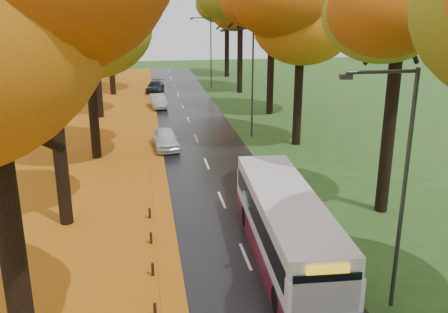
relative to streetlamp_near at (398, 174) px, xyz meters
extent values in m
cube|color=black|center=(-3.95, 17.00, -4.69)|extent=(6.50, 90.00, 0.04)
cube|color=silver|center=(-3.95, 17.00, -4.67)|extent=(0.12, 90.00, 0.01)
cube|color=#994D0D|center=(-12.95, 17.00, -4.70)|extent=(12.00, 90.00, 0.02)
cube|color=#B56712|center=(-7.00, 17.00, -4.67)|extent=(0.90, 90.00, 0.01)
cylinder|color=black|center=(-10.85, -2.50, -0.43)|extent=(0.60, 0.60, 8.58)
cylinder|color=black|center=(-11.45, 8.50, -0.14)|extent=(0.60, 0.60, 9.15)
cylinder|color=black|center=(-10.85, 18.50, -0.71)|extent=(0.60, 0.60, 8.00)
ellipsoid|color=orange|center=(-10.85, 18.50, 4.29)|extent=(9.20, 9.20, 7.18)
cylinder|color=black|center=(-11.45, 30.50, -0.43)|extent=(0.60, 0.60, 8.58)
ellipsoid|color=orange|center=(-11.45, 30.50, 4.93)|extent=(8.00, 8.00, 6.24)
cylinder|color=black|center=(-10.85, 41.50, -0.14)|extent=(0.60, 0.60, 9.15)
cylinder|color=black|center=(-11.45, 51.50, -0.71)|extent=(0.60, 0.60, 8.00)
ellipsoid|color=orange|center=(-11.45, 51.50, 4.29)|extent=(8.00, 8.00, 6.24)
cylinder|color=black|center=(3.55, 7.50, -0.11)|extent=(0.60, 0.60, 9.22)
cylinder|color=black|center=(2.95, 19.50, -0.62)|extent=(0.60, 0.60, 8.19)
ellipsoid|color=#BC4B0E|center=(2.95, 19.50, 4.50)|extent=(9.20, 9.20, 7.18)
cylinder|color=black|center=(3.55, 29.50, -0.36)|extent=(0.60, 0.60, 8.70)
ellipsoid|color=#BC4B0E|center=(3.55, 29.50, 5.08)|extent=(8.20, 8.20, 6.40)
cylinder|color=black|center=(2.95, 40.50, -0.11)|extent=(0.60, 0.60, 9.22)
cylinder|color=black|center=(3.55, 52.50, -0.62)|extent=(0.60, 0.60, 8.19)
ellipsoid|color=#BC4B0E|center=(3.55, 52.50, 4.50)|extent=(8.20, 8.20, 6.40)
cube|color=black|center=(-7.65, 0.60, -4.45)|extent=(0.11, 0.11, 0.52)
cube|color=black|center=(-7.65, 3.20, -4.45)|extent=(0.11, 0.11, 0.52)
cube|color=black|center=(-7.65, 5.80, -4.45)|extent=(0.11, 0.11, 0.52)
cube|color=black|center=(-7.65, 8.40, -4.45)|extent=(0.11, 0.11, 0.52)
cylinder|color=#333538|center=(0.25, 0.00, -0.71)|extent=(0.14, 0.14, 8.00)
cylinder|color=#333538|center=(-0.85, 0.00, 3.19)|extent=(2.20, 0.11, 0.11)
cube|color=#333538|center=(-1.95, 0.00, 3.07)|extent=(0.35, 0.18, 0.14)
cylinder|color=#333538|center=(0.25, 22.00, -0.71)|extent=(0.14, 0.14, 8.00)
cylinder|color=#333538|center=(-0.85, 22.00, 3.19)|extent=(2.20, 0.11, 0.11)
cube|color=#333538|center=(-1.95, 22.00, 3.07)|extent=(0.35, 0.18, 0.14)
cylinder|color=#333538|center=(0.25, 44.00, -0.71)|extent=(0.14, 0.14, 8.00)
cylinder|color=#333538|center=(-0.85, 44.00, 3.19)|extent=(2.20, 0.11, 0.11)
cube|color=#333538|center=(-1.95, 44.00, 3.07)|extent=(0.35, 0.18, 0.14)
cube|color=#590E17|center=(-2.45, 3.62, -4.25)|extent=(2.81, 10.37, 0.84)
cube|color=silver|center=(-2.45, 3.62, -3.23)|extent=(2.81, 10.37, 1.21)
cube|color=silver|center=(-2.45, 3.62, -2.29)|extent=(2.76, 10.16, 0.65)
cube|color=#5A1C64|center=(-2.45, 3.62, -3.79)|extent=(2.83, 10.39, 0.11)
cube|color=black|center=(-2.45, 3.62, -2.85)|extent=(2.81, 9.55, 0.79)
cube|color=black|center=(-2.69, -1.48, -3.04)|extent=(2.05, 0.16, 1.31)
cube|color=yellow|center=(-2.69, -1.48, -2.23)|extent=(1.29, 0.12, 0.26)
cylinder|color=black|center=(-3.66, 0.18, -4.21)|extent=(0.30, 0.95, 0.93)
cylinder|color=black|center=(-1.57, 0.08, -4.21)|extent=(0.30, 0.95, 0.93)
cylinder|color=black|center=(-3.35, 6.75, -4.21)|extent=(0.30, 0.95, 0.93)
cylinder|color=black|center=(-1.26, 6.65, -4.21)|extent=(0.30, 0.95, 0.93)
imported|color=white|center=(-6.30, 19.83, -3.99)|extent=(1.88, 4.09, 1.36)
imported|color=#9DA0A5|center=(-6.30, 33.61, -4.05)|extent=(1.74, 3.88, 1.24)
imported|color=black|center=(-6.30, 42.01, -4.08)|extent=(2.36, 4.34, 1.19)
camera|label=1|loc=(-7.69, -13.47, 5.18)|focal=40.00mm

